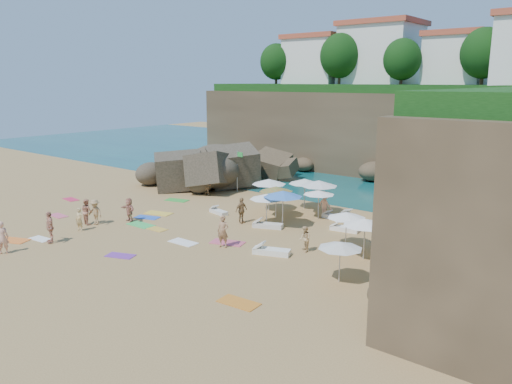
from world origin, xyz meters
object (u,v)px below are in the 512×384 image
Objects in this scene: flag_pole at (238,166)px; person_stand_6 at (2,237)px; parasol_1 at (305,181)px; rock_outcrop at (201,185)px; person_stand_5 at (206,185)px; person_stand_3 at (241,210)px; person_stand_2 at (325,204)px; person_stand_4 at (444,225)px; person_stand_0 at (79,220)px; person_stand_1 at (87,212)px; parasol_2 at (319,192)px; parasol_0 at (269,182)px; lounger_0 at (219,212)px.

person_stand_6 is (0.16, -19.60, -1.31)m from flag_pole.
rock_outcrop is at bearing 174.24° from parasol_1.
rock_outcrop is 4.10m from person_stand_5.
person_stand_3 is (6.32, -7.02, -1.36)m from flag_pole.
person_stand_4 is at bearing -170.89° from person_stand_2.
parasol_1 is 1.62× the size of person_stand_0.
parasol_1 is 1.37× the size of person_stand_3.
parasol_1 reaches higher than rock_outcrop.
person_stand_2 is 1.02× the size of person_stand_3.
person_stand_6 is at bearing 112.57° from person_stand_1.
parasol_2 is at bearing -36.99° from parasol_1.
person_stand_0 is (-7.84, -13.37, -1.31)m from parasol_1.
parasol_1 is at bearing -116.86° from person_stand_1.
person_stand_5 is at bearing 173.71° from parasol_0.
person_stand_4 is at bearing -6.05° from rock_outcrop.
person_stand_4 reaches higher than person_stand_0.
parasol_0 is 1.40× the size of person_stand_2.
person_stand_3 is 0.95× the size of person_stand_6.
person_stand_4 reaches higher than lounger_0.
lounger_0 is 2.97m from person_stand_3.
parasol_1 reaches higher than person_stand_1.
person_stand_0 is at bearing -98.53° from person_stand_4.
parasol_0 reaches higher than person_stand_6.
person_stand_0 is at bearing 138.27° from person_stand_1.
lounger_0 is at bearing 50.34° from person_stand_0.
lounger_0 is (-2.23, -2.89, -2.00)m from parasol_0.
parasol_2 is at bearing 93.42° from person_stand_2.
parasol_1 is at bearing -166.54° from person_stand_6.
flag_pole is 3.14m from person_stand_5.
person_stand_5 reaches higher than rock_outcrop.
parasol_1 is 2.79m from person_stand_2.
parasol_1 is 1.46× the size of lounger_0.
person_stand_4 is (17.88, -2.44, -1.25)m from flag_pole.
rock_outcrop is 5.23× the size of person_stand_1.
person_stand_6 reaches higher than person_stand_0.
person_stand_4 is 1.06× the size of person_stand_6.
lounger_0 is 0.92× the size of person_stand_2.
person_stand_0 is at bearing -102.40° from lounger_0.
rock_outcrop is 12.76m from person_stand_3.
person_stand_1 is at bearing -81.80° from person_stand_5.
lounger_0 is 0.96× the size of person_stand_1.
person_stand_4 is at bearing -64.46° from person_stand_3.
person_stand_2 is 11.01m from person_stand_5.
rock_outcrop reaches higher than person_stand_0.
parasol_2 is at bearing -174.67° from person_stand_6.
person_stand_3 is at bearing -110.69° from person_stand_4.
flag_pole is 1.92× the size of person_stand_6.
parasol_0 is at bearing 25.29° from person_stand_2.
person_stand_2 is at bearing -173.87° from person_stand_6.
person_stand_4 is at bearing -141.20° from person_stand_1.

